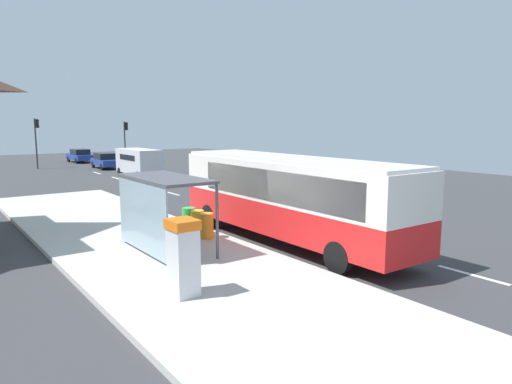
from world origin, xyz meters
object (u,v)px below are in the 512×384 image
object	(u,v)px
traffic_light_far_side	(37,135)
recycling_bin_yellow	(197,223)
bus	(288,194)
ticket_machine	(183,257)
traffic_light_near_side	(126,136)
bus_shelter	(157,195)
recycling_bin_orange	(207,226)
sedan_near	(80,155)
sedan_far	(106,160)
recycling_bin_green	(189,220)
white_van	(139,161)

from	to	relation	value
traffic_light_far_side	recycling_bin_yellow	bearing A→B (deg)	-91.87
bus	ticket_machine	world-z (taller)	bus
traffic_light_near_side	bus_shelter	bearing A→B (deg)	-109.18
recycling_bin_orange	bus_shelter	size ratio (longest dim) A/B	0.24
ticket_machine	bus_shelter	bearing A→B (deg)	73.95
bus_shelter	traffic_light_near_side	bearing A→B (deg)	70.82
traffic_light_near_side	bus_shelter	size ratio (longest dim) A/B	1.15
bus	ticket_machine	bearing A→B (deg)	-153.27
bus	sedan_near	world-z (taller)	bus
sedan_far	traffic_light_near_side	xyz separation A→B (m)	(3.20, 2.84, 2.29)
recycling_bin_green	traffic_light_near_side	world-z (taller)	traffic_light_near_side
recycling_bin_orange	traffic_light_far_side	distance (m)	34.58
ticket_machine	traffic_light_far_side	xyz separation A→B (m)	(4.50, 39.18, 2.09)
bus_shelter	sedan_far	bearing A→B (deg)	74.50
sedan_far	recycling_bin_orange	size ratio (longest dim) A/B	4.70
bus	sedan_far	xyz separation A→B (m)	(4.01, 32.58, -1.05)
white_van	sedan_far	size ratio (longest dim) A/B	1.17
recycling_bin_yellow	traffic_light_near_side	bearing A→B (deg)	73.60
bus	traffic_light_far_side	world-z (taller)	traffic_light_far_side
recycling_bin_yellow	recycling_bin_orange	bearing A→B (deg)	-90.00
ticket_machine	recycling_bin_green	world-z (taller)	ticket_machine
sedan_near	traffic_light_far_side	world-z (taller)	traffic_light_far_side
bus	recycling_bin_orange	size ratio (longest dim) A/B	11.62
recycling_bin_orange	recycling_bin_yellow	xyz separation A→B (m)	(0.00, 0.70, 0.00)
traffic_light_far_side	sedan_far	bearing A→B (deg)	-33.95
sedan_near	recycling_bin_orange	xyz separation A→B (m)	(-6.50, -39.63, -0.14)
sedan_near	traffic_light_near_side	size ratio (longest dim) A/B	0.96
sedan_far	traffic_light_near_side	size ratio (longest dim) A/B	0.97
white_van	bus_shelter	xyz separation A→B (m)	(-8.61, -22.68, 0.75)
white_van	traffic_light_far_side	xyz separation A→B (m)	(-5.30, 12.38, 1.92)
sedan_far	bus_shelter	distance (m)	32.63
white_van	traffic_light_near_side	xyz separation A→B (m)	(3.30, 11.58, 1.74)
ticket_machine	traffic_light_far_side	size ratio (longest dim) A/B	0.40
white_van	traffic_light_near_side	size ratio (longest dim) A/B	1.14
sedan_far	ticket_machine	bearing A→B (deg)	-105.57
traffic_light_near_side	recycling_bin_yellow	bearing A→B (deg)	-106.40
sedan_far	ticket_machine	xyz separation A→B (m)	(-9.90, -35.54, 0.38)
recycling_bin_yellow	recycling_bin_green	size ratio (longest dim) A/B	1.00
ticket_machine	sedan_near	bearing A→B (deg)	77.41
traffic_light_near_side	traffic_light_far_side	bearing A→B (deg)	174.69
traffic_light_near_side	bus_shelter	distance (m)	36.28
ticket_machine	recycling_bin_orange	bearing A→B (deg)	54.18
traffic_light_near_side	traffic_light_far_side	world-z (taller)	traffic_light_far_side
ticket_machine	recycling_bin_yellow	size ratio (longest dim) A/B	2.04
ticket_machine	bus_shelter	world-z (taller)	bus_shelter
sedan_near	traffic_light_near_side	distance (m)	7.15
sedan_far	traffic_light_far_side	world-z (taller)	traffic_light_far_side
sedan_near	ticket_machine	bearing A→B (deg)	-102.59
bus	white_van	size ratio (longest dim) A/B	2.11
recycling_bin_yellow	traffic_light_near_side	size ratio (longest dim) A/B	0.21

